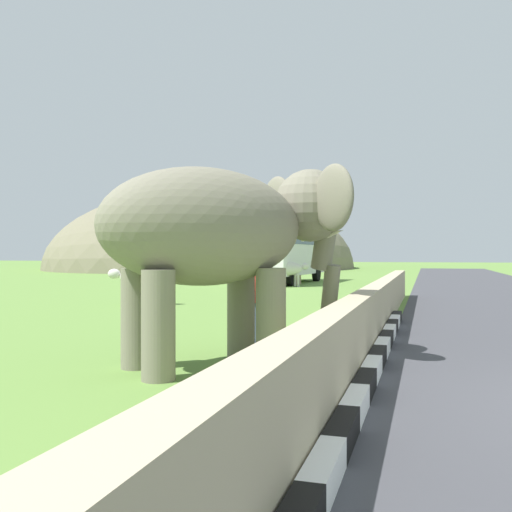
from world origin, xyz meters
name	(u,v)px	position (x,y,z in m)	size (l,w,h in m)	color
striped_curb	(360,395)	(-0.35, 3.40, 0.12)	(16.20, 0.20, 0.24)	white
barrier_parapet	(358,330)	(2.00, 3.70, 0.50)	(28.00, 0.36, 1.00)	tan
elephant	(226,231)	(1.34, 5.54, 1.97)	(3.86, 3.80, 2.99)	slate
person_handler	(263,297)	(2.50, 5.32, 0.93)	(0.49, 0.59, 1.66)	navy
bus_white	(285,246)	(24.24, 10.37, 2.08)	(8.43, 3.02, 3.50)	silver
cow_near	(142,278)	(9.69, 11.45, 0.87)	(1.02, 1.92, 1.23)	beige
cow_mid	(289,269)	(20.83, 9.28, 0.87)	(1.53, 1.72, 1.23)	beige
cow_far	(295,268)	(22.86, 9.46, 0.87)	(1.89, 0.62, 1.23)	tan
hill_east	(209,268)	(55.00, 27.24, 0.00)	(41.99, 33.59, 18.10)	#706A52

